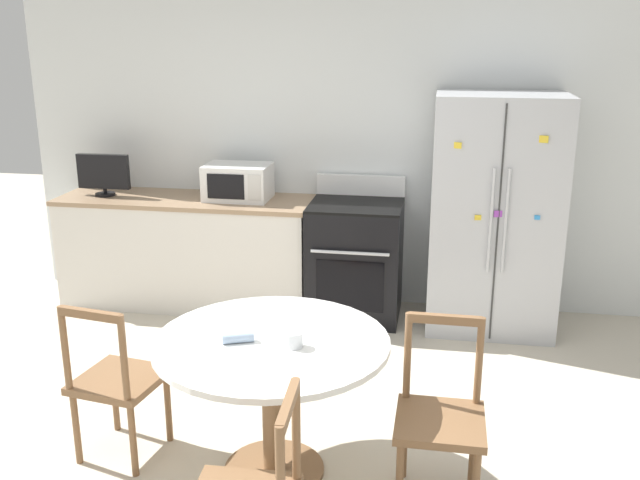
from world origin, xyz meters
The scene contains 11 objects.
back_wall centered at (0.00, 2.65, 1.30)m, with size 5.20×0.10×2.60m.
kitchen_counter centered at (-1.18, 2.29, 0.45)m, with size 2.06×0.64×0.90m.
refrigerator centered at (1.25, 2.24, 0.89)m, with size 0.93×0.71×1.77m.
oven_range centered at (0.21, 2.26, 0.47)m, with size 0.71×0.68×1.08m.
microwave centered at (-0.75, 2.32, 1.04)m, with size 0.51×0.37×0.28m.
countertop_tv centered at (-1.85, 2.25, 1.08)m, with size 0.43×0.16×0.34m.
dining_table centered at (0.06, 0.09, 0.60)m, with size 1.17×1.17×0.75m.
dining_chair_left centered at (-0.79, 0.11, 0.43)m, with size 0.48×0.48×0.90m.
dining_chair_right centered at (0.89, 0.03, 0.43)m, with size 0.42×0.42×0.90m.
candle_glass centered at (0.18, 0.03, 0.78)m, with size 0.09×0.09×0.08m.
folded_napkin centered at (-0.09, 0.03, 0.78)m, with size 0.16×0.11×0.05m.
Camera 1 is at (0.84, -3.03, 2.23)m, focal length 40.00 mm.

